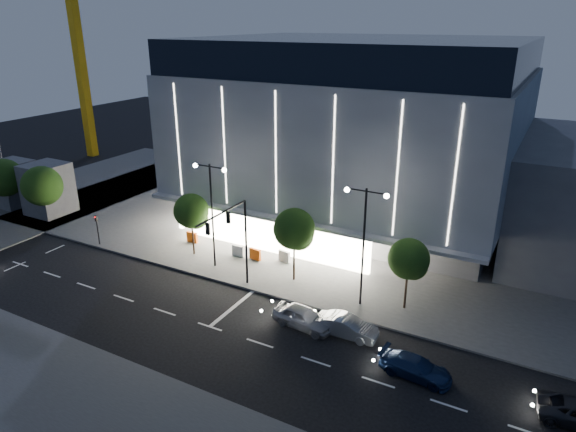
{
  "coord_description": "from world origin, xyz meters",
  "views": [
    {
      "loc": [
        20.95,
        -25.23,
        19.61
      ],
      "look_at": [
        2.86,
        8.11,
        5.0
      ],
      "focal_mm": 32.0,
      "sensor_mm": 36.0,
      "label": 1
    }
  ],
  "objects_px": {
    "tower_crane": "(79,12)",
    "tree_right": "(409,261)",
    "street_lamp_east": "(364,230)",
    "tree_mid": "(295,231)",
    "traffic_mast": "(235,232)",
    "street_lamp_west": "(211,201)",
    "barrier_b": "(238,251)",
    "ped_signal_far": "(97,227)",
    "car_third": "(416,367)",
    "barrier_c": "(255,254)",
    "tree_left": "(192,213)",
    "car_lead": "(303,317)",
    "car_second": "(346,326)",
    "barrier_a": "(192,237)",
    "barrier_d": "(284,256)"
  },
  "relations": [
    {
      "from": "tree_mid",
      "to": "barrier_c",
      "type": "height_order",
      "value": "tree_mid"
    },
    {
      "from": "car_second",
      "to": "barrier_c",
      "type": "height_order",
      "value": "car_second"
    },
    {
      "from": "ped_signal_far",
      "to": "car_third",
      "type": "height_order",
      "value": "ped_signal_far"
    },
    {
      "from": "street_lamp_east",
      "to": "tree_mid",
      "type": "distance_m",
      "value": 6.27
    },
    {
      "from": "car_third",
      "to": "barrier_a",
      "type": "height_order",
      "value": "car_third"
    },
    {
      "from": "barrier_b",
      "to": "tree_left",
      "type": "bearing_deg",
      "value": -161.01
    },
    {
      "from": "ped_signal_far",
      "to": "car_third",
      "type": "xyz_separation_m",
      "value": [
        30.7,
        -4.43,
        -1.27
      ]
    },
    {
      "from": "tree_left",
      "to": "traffic_mast",
      "type": "bearing_deg",
      "value": -27.84
    },
    {
      "from": "tower_crane",
      "to": "barrier_d",
      "type": "height_order",
      "value": "tower_crane"
    },
    {
      "from": "tower_crane",
      "to": "tree_right",
      "type": "distance_m",
      "value": 60.22
    },
    {
      "from": "barrier_c",
      "to": "traffic_mast",
      "type": "bearing_deg",
      "value": -64.08
    },
    {
      "from": "tree_mid",
      "to": "barrier_a",
      "type": "height_order",
      "value": "tree_mid"
    },
    {
      "from": "car_third",
      "to": "tree_right",
      "type": "bearing_deg",
      "value": 25.43
    },
    {
      "from": "tree_mid",
      "to": "car_third",
      "type": "distance_m",
      "value": 14.09
    },
    {
      "from": "street_lamp_west",
      "to": "barrier_c",
      "type": "relative_size",
      "value": 8.18
    },
    {
      "from": "car_second",
      "to": "barrier_a",
      "type": "distance_m",
      "value": 19.59
    },
    {
      "from": "barrier_b",
      "to": "barrier_c",
      "type": "bearing_deg",
      "value": 1.38
    },
    {
      "from": "barrier_a",
      "to": "car_lead",
      "type": "bearing_deg",
      "value": -26.31
    },
    {
      "from": "tree_mid",
      "to": "street_lamp_west",
      "type": "bearing_deg",
      "value": -171.74
    },
    {
      "from": "tree_right",
      "to": "tree_left",
      "type": "bearing_deg",
      "value": 180.0
    },
    {
      "from": "tree_right",
      "to": "barrier_b",
      "type": "relative_size",
      "value": 5.01
    },
    {
      "from": "street_lamp_west",
      "to": "tree_left",
      "type": "bearing_deg",
      "value": 161.06
    },
    {
      "from": "street_lamp_west",
      "to": "car_second",
      "type": "xyz_separation_m",
      "value": [
        13.55,
        -4.02,
        -5.27
      ]
    },
    {
      "from": "traffic_mast",
      "to": "street_lamp_west",
      "type": "height_order",
      "value": "street_lamp_west"
    },
    {
      "from": "street_lamp_west",
      "to": "car_second",
      "type": "bearing_deg",
      "value": -16.53
    },
    {
      "from": "tree_mid",
      "to": "ped_signal_far",
      "type": "bearing_deg",
      "value": -172.45
    },
    {
      "from": "tree_mid",
      "to": "barrier_c",
      "type": "bearing_deg",
      "value": 161.2
    },
    {
      "from": "traffic_mast",
      "to": "car_third",
      "type": "relative_size",
      "value": 1.66
    },
    {
      "from": "street_lamp_west",
      "to": "tree_right",
      "type": "relative_size",
      "value": 1.63
    },
    {
      "from": "street_lamp_west",
      "to": "tree_mid",
      "type": "xyz_separation_m",
      "value": [
        7.03,
        1.02,
        -1.62
      ]
    },
    {
      "from": "ped_signal_far",
      "to": "street_lamp_west",
      "type": "bearing_deg",
      "value": 7.13
    },
    {
      "from": "tree_left",
      "to": "car_lead",
      "type": "relative_size",
      "value": 1.3
    },
    {
      "from": "tree_right",
      "to": "barrier_c",
      "type": "bearing_deg",
      "value": 173.36
    },
    {
      "from": "car_lead",
      "to": "car_third",
      "type": "bearing_deg",
      "value": -94.43
    },
    {
      "from": "ped_signal_far",
      "to": "barrier_b",
      "type": "height_order",
      "value": "ped_signal_far"
    },
    {
      "from": "car_lead",
      "to": "barrier_d",
      "type": "xyz_separation_m",
      "value": [
        -5.83,
        7.92,
        -0.1
      ]
    },
    {
      "from": "car_lead",
      "to": "car_second",
      "type": "relative_size",
      "value": 1.05
    },
    {
      "from": "traffic_mast",
      "to": "car_lead",
      "type": "height_order",
      "value": "traffic_mast"
    },
    {
      "from": "ped_signal_far",
      "to": "car_third",
      "type": "relative_size",
      "value": 0.7
    },
    {
      "from": "street_lamp_west",
      "to": "barrier_b",
      "type": "height_order",
      "value": "street_lamp_west"
    },
    {
      "from": "car_lead",
      "to": "traffic_mast",
      "type": "bearing_deg",
      "value": 80.59
    },
    {
      "from": "car_second",
      "to": "barrier_b",
      "type": "height_order",
      "value": "car_second"
    },
    {
      "from": "street_lamp_east",
      "to": "ped_signal_far",
      "type": "relative_size",
      "value": 3.0
    },
    {
      "from": "street_lamp_east",
      "to": "tree_right",
      "type": "height_order",
      "value": "street_lamp_east"
    },
    {
      "from": "barrier_d",
      "to": "ped_signal_far",
      "type": "bearing_deg",
      "value": -153.35
    },
    {
      "from": "traffic_mast",
      "to": "tree_left",
      "type": "relative_size",
      "value": 1.24
    },
    {
      "from": "ped_signal_far",
      "to": "car_third",
      "type": "distance_m",
      "value": 31.05
    },
    {
      "from": "tree_left",
      "to": "car_lead",
      "type": "distance_m",
      "value": 15.01
    },
    {
      "from": "traffic_mast",
      "to": "tree_right",
      "type": "xyz_separation_m",
      "value": [
        12.03,
        3.68,
        -1.14
      ]
    },
    {
      "from": "street_lamp_west",
      "to": "car_third",
      "type": "xyz_separation_m",
      "value": [
        18.7,
        -5.93,
        -5.34
      ]
    }
  ]
}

